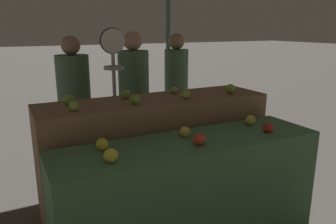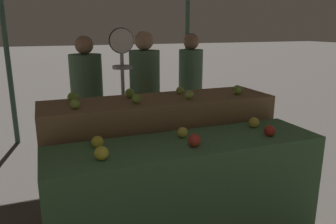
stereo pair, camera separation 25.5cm
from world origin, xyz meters
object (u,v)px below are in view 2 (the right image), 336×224
Objects in this scene: person_customer_left at (190,84)px; person_customer_right at (87,95)px; produce_scale at (123,75)px; person_vendor_at_scale at (145,92)px.

person_customer_left is 1.01× the size of person_customer_right.
produce_scale reaches higher than person_customer_right.
person_vendor_at_scale is at bearing 47.89° from person_customer_left.
produce_scale is at bearing 54.36° from person_customer_left.
person_vendor_at_scale is at bearing 44.85° from produce_scale.
produce_scale is at bearing 90.21° from person_customer_right.
produce_scale reaches higher than person_customer_left.
produce_scale is 0.70m from person_customer_right.
person_vendor_at_scale is 0.67m from person_customer_right.
person_customer_left is at bearing 158.98° from person_customer_right.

